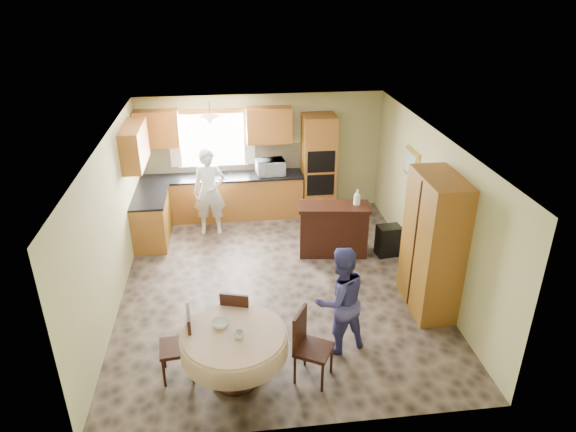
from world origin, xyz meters
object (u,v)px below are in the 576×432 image
(person_sink, at_px, (209,192))
(cupboard, at_px, (433,245))
(chair_left, at_px, (182,341))
(dining_table, at_px, (234,344))
(sideboard, at_px, (333,231))
(oven_tower, at_px, (318,165))
(chair_right, at_px, (308,342))
(chair_back, at_px, (237,316))
(person_dining, at_px, (340,300))

(person_sink, bearing_deg, cupboard, -39.91)
(chair_left, bearing_deg, cupboard, 100.97)
(dining_table, xyz_separation_m, person_sink, (-0.34, 4.20, 0.27))
(sideboard, height_order, dining_table, sideboard)
(oven_tower, bearing_deg, chair_right, -101.44)
(cupboard, xyz_separation_m, person_sink, (-3.31, 2.93, -0.22))
(dining_table, relative_size, chair_right, 1.35)
(dining_table, bearing_deg, chair_right, -2.09)
(oven_tower, xyz_separation_m, sideboard, (-0.03, -1.79, -0.61))
(chair_back, xyz_separation_m, person_dining, (1.36, -0.18, 0.26))
(chair_back, bearing_deg, person_sink, -67.40)
(chair_back, relative_size, person_sink, 0.54)
(chair_left, relative_size, person_dining, 0.62)
(chair_left, height_order, chair_right, chair_right)
(chair_right, bearing_deg, cupboard, -28.24)
(chair_back, bearing_deg, sideboard, -110.84)
(dining_table, distance_m, person_dining, 1.51)
(dining_table, bearing_deg, person_dining, 18.98)
(person_sink, bearing_deg, chair_left, -92.80)
(oven_tower, bearing_deg, chair_back, -113.73)
(sideboard, distance_m, chair_left, 3.81)
(oven_tower, height_order, chair_left, oven_tower)
(oven_tower, height_order, person_sink, oven_tower)
(chair_left, xyz_separation_m, chair_back, (0.70, 0.46, -0.01))
(chair_right, relative_size, person_sink, 0.57)
(oven_tower, xyz_separation_m, chair_left, (-2.55, -4.65, -0.54))
(dining_table, distance_m, chair_back, 0.67)
(chair_left, xyz_separation_m, person_dining, (2.06, 0.29, 0.25))
(sideboard, bearing_deg, person_dining, -92.66)
(chair_left, bearing_deg, chair_right, 75.88)
(oven_tower, distance_m, person_sink, 2.34)
(sideboard, height_order, person_sink, person_sink)
(oven_tower, relative_size, sideboard, 1.68)
(oven_tower, relative_size, dining_table, 1.62)
(person_dining, bearing_deg, chair_back, -23.72)
(dining_table, xyz_separation_m, person_dining, (1.42, 0.49, 0.19))
(sideboard, height_order, person_dining, person_dining)
(dining_table, xyz_separation_m, chair_left, (-0.65, 0.20, -0.06))
(sideboard, height_order, chair_back, chair_back)
(cupboard, distance_m, person_dining, 1.77)
(dining_table, height_order, person_dining, person_dining)
(chair_right, bearing_deg, chair_left, 110.79)
(sideboard, relative_size, chair_back, 1.37)
(oven_tower, height_order, dining_table, oven_tower)
(person_sink, bearing_deg, chair_right, -71.98)
(chair_left, height_order, person_sink, person_sink)
(chair_right, bearing_deg, dining_table, 117.26)
(sideboard, height_order, chair_left, chair_left)
(dining_table, bearing_deg, oven_tower, 68.66)
(chair_right, bearing_deg, person_dining, -14.98)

